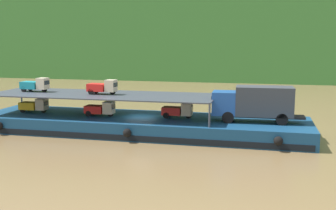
{
  "coord_description": "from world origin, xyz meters",
  "views": [
    {
      "loc": [
        10.9,
        -35.25,
        8.43
      ],
      "look_at": [
        2.6,
        0.0,
        2.7
      ],
      "focal_mm": 43.29,
      "sensor_mm": 36.0,
      "label": 1
    }
  ],
  "objects_px": {
    "mini_truck_lower_aft": "(100,109)",
    "mini_truck_upper_stern": "(35,85)",
    "cargo_barge": "(141,125)",
    "mini_truck_lower_stern": "(34,105)",
    "mini_truck_upper_mid": "(103,87)",
    "covered_lorry": "(255,103)",
    "mini_truck_lower_mid": "(178,110)"
  },
  "relations": [
    {
      "from": "mini_truck_lower_aft",
      "to": "mini_truck_upper_stern",
      "type": "relative_size",
      "value": 0.98
    },
    {
      "from": "cargo_barge",
      "to": "mini_truck_lower_stern",
      "type": "relative_size",
      "value": 11.13
    },
    {
      "from": "mini_truck_upper_stern",
      "to": "mini_truck_upper_mid",
      "type": "distance_m",
      "value": 7.23
    },
    {
      "from": "cargo_barge",
      "to": "covered_lorry",
      "type": "xyz_separation_m",
      "value": [
        10.29,
        -0.03,
        2.45
      ]
    },
    {
      "from": "cargo_barge",
      "to": "mini_truck_upper_mid",
      "type": "relative_size",
      "value": 10.92
    },
    {
      "from": "cargo_barge",
      "to": "covered_lorry",
      "type": "bearing_deg",
      "value": -0.14
    },
    {
      "from": "mini_truck_lower_stern",
      "to": "mini_truck_lower_mid",
      "type": "relative_size",
      "value": 0.99
    },
    {
      "from": "mini_truck_upper_stern",
      "to": "mini_truck_upper_mid",
      "type": "relative_size",
      "value": 1.0
    },
    {
      "from": "mini_truck_lower_mid",
      "to": "mini_truck_upper_mid",
      "type": "relative_size",
      "value": 0.99
    },
    {
      "from": "cargo_barge",
      "to": "mini_truck_lower_mid",
      "type": "relative_size",
      "value": 11.06
    },
    {
      "from": "covered_lorry",
      "to": "mini_truck_lower_stern",
      "type": "distance_m",
      "value": 21.21
    },
    {
      "from": "mini_truck_upper_mid",
      "to": "mini_truck_upper_stern",
      "type": "bearing_deg",
      "value": 177.34
    },
    {
      "from": "covered_lorry",
      "to": "mini_truck_lower_stern",
      "type": "xyz_separation_m",
      "value": [
        -21.19,
        -0.02,
        -1.0
      ]
    },
    {
      "from": "mini_truck_lower_aft",
      "to": "mini_truck_lower_mid",
      "type": "relative_size",
      "value": 0.99
    },
    {
      "from": "cargo_barge",
      "to": "mini_truck_lower_aft",
      "type": "distance_m",
      "value": 4.05
    },
    {
      "from": "mini_truck_lower_mid",
      "to": "mini_truck_upper_mid",
      "type": "xyz_separation_m",
      "value": [
        -7.13,
        -0.31,
        2.0
      ]
    },
    {
      "from": "cargo_barge",
      "to": "mini_truck_lower_aft",
      "type": "relative_size",
      "value": 11.14
    },
    {
      "from": "covered_lorry",
      "to": "mini_truck_lower_aft",
      "type": "distance_m",
      "value": 14.09
    },
    {
      "from": "mini_truck_lower_stern",
      "to": "mini_truck_upper_stern",
      "type": "xyz_separation_m",
      "value": [
        0.01,
        0.36,
        2.0
      ]
    },
    {
      "from": "covered_lorry",
      "to": "mini_truck_upper_stern",
      "type": "xyz_separation_m",
      "value": [
        -21.17,
        0.34,
        1.0
      ]
    },
    {
      "from": "mini_truck_lower_aft",
      "to": "mini_truck_lower_mid",
      "type": "xyz_separation_m",
      "value": [
        7.22,
        0.79,
        0.0
      ]
    },
    {
      "from": "covered_lorry",
      "to": "mini_truck_upper_mid",
      "type": "xyz_separation_m",
      "value": [
        -13.95,
        0.0,
        1.0
      ]
    },
    {
      "from": "mini_truck_lower_mid",
      "to": "mini_truck_upper_stern",
      "type": "bearing_deg",
      "value": 179.91
    },
    {
      "from": "mini_truck_lower_aft",
      "to": "mini_truck_lower_mid",
      "type": "bearing_deg",
      "value": 6.27
    },
    {
      "from": "cargo_barge",
      "to": "mini_truck_lower_mid",
      "type": "height_order",
      "value": "mini_truck_lower_mid"
    },
    {
      "from": "mini_truck_lower_stern",
      "to": "mini_truck_upper_mid",
      "type": "height_order",
      "value": "mini_truck_upper_mid"
    },
    {
      "from": "mini_truck_lower_mid",
      "to": "mini_truck_upper_stern",
      "type": "distance_m",
      "value": 14.49
    },
    {
      "from": "mini_truck_lower_stern",
      "to": "cargo_barge",
      "type": "bearing_deg",
      "value": 0.23
    },
    {
      "from": "covered_lorry",
      "to": "mini_truck_lower_mid",
      "type": "distance_m",
      "value": 6.91
    },
    {
      "from": "mini_truck_lower_aft",
      "to": "mini_truck_upper_stern",
      "type": "distance_m",
      "value": 7.45
    },
    {
      "from": "cargo_barge",
      "to": "mini_truck_upper_mid",
      "type": "height_order",
      "value": "mini_truck_upper_mid"
    },
    {
      "from": "mini_truck_lower_stern",
      "to": "mini_truck_upper_stern",
      "type": "height_order",
      "value": "mini_truck_upper_stern"
    }
  ]
}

